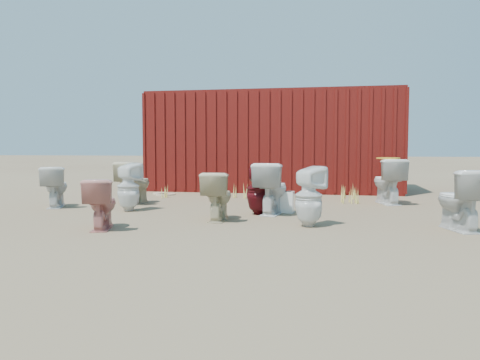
% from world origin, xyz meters
% --- Properties ---
extents(ground, '(100.00, 100.00, 0.00)m').
position_xyz_m(ground, '(0.00, 0.00, 0.00)').
color(ground, brown).
rests_on(ground, ground).
extents(shipping_container, '(6.00, 2.40, 2.40)m').
position_xyz_m(shipping_container, '(0.00, 5.20, 1.20)').
color(shipping_container, '#510F0D').
rests_on(shipping_container, ground).
extents(toilet_front_a, '(0.64, 0.81, 0.73)m').
position_xyz_m(toilet_front_a, '(-3.40, 0.89, 0.36)').
color(toilet_front_a, silver).
rests_on(toilet_front_a, ground).
extents(toilet_front_pink, '(0.54, 0.73, 0.66)m').
position_xyz_m(toilet_front_pink, '(-1.52, -1.03, 0.33)').
color(toilet_front_pink, tan).
rests_on(toilet_front_pink, ground).
extents(toilet_front_c, '(0.55, 0.85, 0.82)m').
position_xyz_m(toilet_front_c, '(0.48, 0.77, 0.41)').
color(toilet_front_c, white).
rests_on(toilet_front_c, ground).
extents(toilet_front_maroon, '(0.37, 0.38, 0.81)m').
position_xyz_m(toilet_front_maroon, '(0.28, 0.68, 0.40)').
color(toilet_front_maroon, '#580F14').
rests_on(toilet_front_maroon, ground).
extents(toilet_front_e, '(0.63, 0.86, 0.78)m').
position_xyz_m(toilet_front_e, '(3.02, -0.23, 0.39)').
color(toilet_front_e, silver).
rests_on(toilet_front_e, ground).
extents(toilet_back_a, '(0.46, 0.47, 0.81)m').
position_xyz_m(toilet_back_a, '(-1.90, 0.66, 0.40)').
color(toilet_back_a, white).
rests_on(toilet_back_a, ground).
extents(toilet_back_beige_left, '(0.54, 0.83, 0.80)m').
position_xyz_m(toilet_back_beige_left, '(-2.23, 1.63, 0.40)').
color(toilet_back_beige_left, beige).
rests_on(toilet_back_beige_left, ground).
extents(toilet_back_beige_right, '(0.42, 0.71, 0.71)m').
position_xyz_m(toilet_back_beige_right, '(-0.21, -0.02, 0.35)').
color(toilet_back_beige_right, beige).
rests_on(toilet_back_beige_right, ground).
extents(toilet_back_yellowlid, '(0.67, 0.92, 0.85)m').
position_xyz_m(toilet_back_yellowlid, '(2.45, 2.52, 0.42)').
color(toilet_back_yellowlid, white).
rests_on(toilet_back_yellowlid, ground).
extents(toilet_back_e, '(0.52, 0.52, 0.81)m').
position_xyz_m(toilet_back_e, '(1.12, -0.32, 0.41)').
color(toilet_back_e, white).
rests_on(toilet_back_e, ground).
extents(yellow_lid, '(0.43, 0.54, 0.02)m').
position_xyz_m(yellow_lid, '(2.45, 2.52, 0.86)').
color(yellow_lid, gold).
rests_on(yellow_lid, toilet_back_yellowlid).
extents(loose_tank, '(0.52, 0.24, 0.35)m').
position_xyz_m(loose_tank, '(0.57, 0.98, 0.17)').
color(loose_tank, white).
rests_on(loose_tank, ground).
extents(loose_lid_near, '(0.53, 0.60, 0.02)m').
position_xyz_m(loose_lid_near, '(-2.21, 3.29, 0.01)').
color(loose_lid_near, '#C2B08D').
rests_on(loose_lid_near, ground).
extents(loose_lid_far, '(0.51, 0.57, 0.02)m').
position_xyz_m(loose_lid_far, '(-2.41, 3.50, 0.01)').
color(loose_lid_far, beige).
rests_on(loose_lid_far, ground).
extents(weed_clump_a, '(0.36, 0.36, 0.31)m').
position_xyz_m(weed_clump_a, '(-2.05, 2.73, 0.16)').
color(weed_clump_a, '#C7B84F').
rests_on(weed_clump_a, ground).
extents(weed_clump_b, '(0.32, 0.32, 0.28)m').
position_xyz_m(weed_clump_b, '(0.16, 2.59, 0.14)').
color(weed_clump_b, '#C7B84F').
rests_on(weed_clump_b, ground).
extents(weed_clump_c, '(0.36, 0.36, 0.30)m').
position_xyz_m(weed_clump_c, '(1.75, 2.54, 0.15)').
color(weed_clump_c, '#C7B84F').
rests_on(weed_clump_c, ground).
extents(weed_clump_d, '(0.30, 0.30, 0.28)m').
position_xyz_m(weed_clump_d, '(-0.45, 3.04, 0.14)').
color(weed_clump_d, '#C7B84F').
rests_on(weed_clump_d, ground).
extents(weed_clump_e, '(0.34, 0.34, 0.30)m').
position_xyz_m(weed_clump_e, '(1.73, 3.31, 0.15)').
color(weed_clump_e, '#C7B84F').
rests_on(weed_clump_e, ground).
extents(weed_clump_f, '(0.28, 0.28, 0.21)m').
position_xyz_m(weed_clump_f, '(3.33, 0.79, 0.10)').
color(weed_clump_f, '#C7B84F').
rests_on(weed_clump_f, ground).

